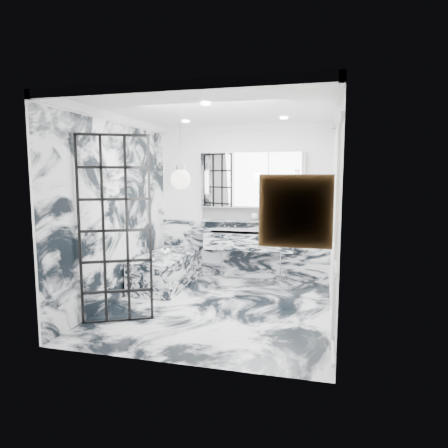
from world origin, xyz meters
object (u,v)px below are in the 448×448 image
(trough_sink, at_px, (249,241))
(bathtub, at_px, (167,270))
(crittall_door, at_px, (115,230))
(mirror_cabinet, at_px, (251,180))

(trough_sink, bearing_deg, bathtub, -153.52)
(crittall_door, relative_size, bathtub, 1.46)
(crittall_door, distance_m, mirror_cabinet, 2.95)
(bathtub, bearing_deg, mirror_cabinet, 32.06)
(trough_sink, xyz_separation_m, bathtub, (-1.33, -0.66, -0.45))
(crittall_door, height_order, trough_sink, crittall_door)
(bathtub, bearing_deg, trough_sink, 26.48)
(mirror_cabinet, bearing_deg, crittall_door, -116.65)
(trough_sink, distance_m, bathtub, 1.55)
(trough_sink, bearing_deg, mirror_cabinet, 90.00)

